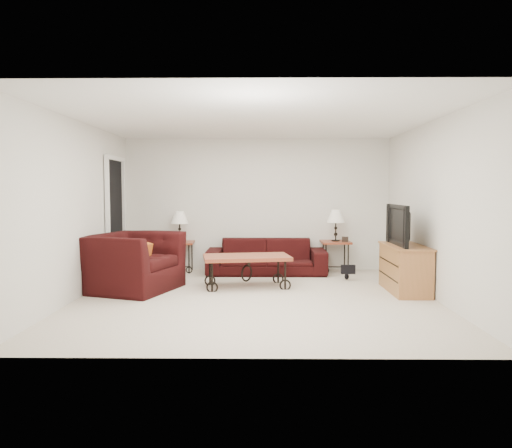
# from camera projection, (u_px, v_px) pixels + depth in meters

# --- Properties ---
(ground) EXTENTS (5.00, 5.00, 0.00)m
(ground) POSITION_uv_depth(u_px,v_px,m) (255.00, 298.00, 6.93)
(ground) COLOR beige
(ground) RESTS_ON ground
(wall_back) EXTENTS (5.00, 0.02, 2.50)m
(wall_back) POSITION_uv_depth(u_px,v_px,m) (257.00, 204.00, 9.34)
(wall_back) COLOR silver
(wall_back) RESTS_ON ground
(wall_front) EXTENTS (5.00, 0.02, 2.50)m
(wall_front) POSITION_uv_depth(u_px,v_px,m) (252.00, 221.00, 4.35)
(wall_front) COLOR silver
(wall_front) RESTS_ON ground
(wall_left) EXTENTS (0.02, 5.00, 2.50)m
(wall_left) POSITION_uv_depth(u_px,v_px,m) (77.00, 210.00, 6.88)
(wall_left) COLOR silver
(wall_left) RESTS_ON ground
(wall_right) EXTENTS (0.02, 5.00, 2.50)m
(wall_right) POSITION_uv_depth(u_px,v_px,m) (435.00, 210.00, 6.81)
(wall_right) COLOR silver
(wall_right) RESTS_ON ground
(ceiling) EXTENTS (5.00, 5.00, 0.00)m
(ceiling) POSITION_uv_depth(u_px,v_px,m) (255.00, 119.00, 6.76)
(ceiling) COLOR white
(ceiling) RESTS_ON wall_back
(doorway) EXTENTS (0.08, 0.94, 2.04)m
(doorway) POSITION_uv_depth(u_px,v_px,m) (115.00, 219.00, 8.54)
(doorway) COLOR black
(doorway) RESTS_ON ground
(sofa) EXTENTS (2.15, 0.84, 0.63)m
(sofa) POSITION_uv_depth(u_px,v_px,m) (266.00, 256.00, 8.92)
(sofa) COLOR black
(sofa) RESTS_ON ground
(side_table_left) EXTENTS (0.54, 0.54, 0.57)m
(side_table_left) POSITION_uv_depth(u_px,v_px,m) (180.00, 257.00, 9.12)
(side_table_left) COLOR brown
(side_table_left) RESTS_ON ground
(side_table_right) EXTENTS (0.54, 0.54, 0.58)m
(side_table_right) POSITION_uv_depth(u_px,v_px,m) (335.00, 257.00, 9.09)
(side_table_right) COLOR brown
(side_table_right) RESTS_ON ground
(lamp_left) EXTENTS (0.33, 0.33, 0.57)m
(lamp_left) POSITION_uv_depth(u_px,v_px,m) (180.00, 226.00, 9.08)
(lamp_left) COLOR black
(lamp_left) RESTS_ON side_table_left
(lamp_right) EXTENTS (0.33, 0.33, 0.58)m
(lamp_right) POSITION_uv_depth(u_px,v_px,m) (336.00, 225.00, 9.05)
(lamp_right) COLOR black
(lamp_right) RESTS_ON side_table_right
(photo_frame_left) EXTENTS (0.11, 0.04, 0.09)m
(photo_frame_left) POSITION_uv_depth(u_px,v_px,m) (170.00, 240.00, 8.95)
(photo_frame_left) COLOR black
(photo_frame_left) RESTS_ON side_table_left
(photo_frame_right) EXTENTS (0.12, 0.04, 0.10)m
(photo_frame_right) POSITION_uv_depth(u_px,v_px,m) (345.00, 239.00, 8.91)
(photo_frame_right) COLOR black
(photo_frame_right) RESTS_ON side_table_right
(coffee_table) EXTENTS (1.43, 0.93, 0.50)m
(coffee_table) POSITION_uv_depth(u_px,v_px,m) (247.00, 271.00, 7.68)
(coffee_table) COLOR brown
(coffee_table) RESTS_ON ground
(armchair) EXTENTS (1.53, 1.63, 0.86)m
(armchair) POSITION_uv_depth(u_px,v_px,m) (133.00, 262.00, 7.44)
(armchair) COLOR black
(armchair) RESTS_ON ground
(throw_pillow) EXTENTS (0.22, 0.40, 0.39)m
(throw_pillow) POSITION_uv_depth(u_px,v_px,m) (141.00, 257.00, 7.38)
(throw_pillow) COLOR #BA5317
(throw_pillow) RESTS_ON armchair
(tv_stand) EXTENTS (0.49, 1.17, 0.70)m
(tv_stand) POSITION_uv_depth(u_px,v_px,m) (405.00, 269.00, 7.33)
(tv_stand) COLOR #AA663F
(tv_stand) RESTS_ON ground
(television) EXTENTS (0.14, 1.05, 0.60)m
(television) POSITION_uv_depth(u_px,v_px,m) (404.00, 225.00, 7.28)
(television) COLOR black
(television) RESTS_ON tv_stand
(backpack) EXTENTS (0.38, 0.30, 0.47)m
(backpack) POSITION_uv_depth(u_px,v_px,m) (347.00, 266.00, 8.34)
(backpack) COLOR black
(backpack) RESTS_ON ground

